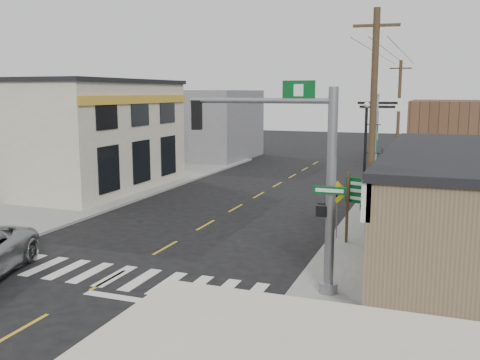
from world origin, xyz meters
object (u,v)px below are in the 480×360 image
(traffic_signal_pole, at_px, (306,168))
(guide_sign, at_px, (364,199))
(fire_hydrant, at_px, (381,248))
(utility_pole_far, at_px, (398,120))
(lamp_post, at_px, (366,148))
(utility_pole_near, at_px, (372,138))
(bare_tree, at_px, (400,158))
(dance_center_sign, at_px, (377,118))

(traffic_signal_pole, xyz_separation_m, guide_sign, (1.04, 5.77, -1.96))
(fire_hydrant, distance_m, utility_pole_far, 18.62)
(lamp_post, relative_size, utility_pole_far, 0.68)
(fire_hydrant, distance_m, utility_pole_near, 4.28)
(guide_sign, bearing_deg, bare_tree, 2.76)
(utility_pole_near, bearing_deg, traffic_signal_pole, -122.23)
(traffic_signal_pole, distance_m, guide_sign, 6.18)
(traffic_signal_pole, bearing_deg, fire_hydrant, 64.65)
(lamp_post, bearing_deg, traffic_signal_pole, -83.75)
(traffic_signal_pole, distance_m, utility_pole_far, 22.29)
(dance_center_sign, height_order, bare_tree, dance_center_sign)
(bare_tree, bearing_deg, fire_hydrant, -107.60)
(traffic_signal_pole, height_order, fire_hydrant, traffic_signal_pole)
(dance_center_sign, bearing_deg, utility_pole_far, 72.20)
(traffic_signal_pole, height_order, lamp_post, traffic_signal_pole)
(bare_tree, height_order, utility_pole_far, utility_pole_far)
(fire_hydrant, xyz_separation_m, utility_pole_near, (-0.39, -0.93, 4.16))
(bare_tree, distance_m, utility_pole_near, 2.60)
(fire_hydrant, bearing_deg, utility_pole_near, -113.00)
(fire_hydrant, relative_size, lamp_post, 0.13)
(traffic_signal_pole, relative_size, dance_center_sign, 1.07)
(utility_pole_near, height_order, utility_pole_far, utility_pole_near)
(guide_sign, height_order, dance_center_sign, dance_center_sign)
(dance_center_sign, xyz_separation_m, bare_tree, (2.15, -11.55, -0.98))
(guide_sign, xyz_separation_m, fire_hydrant, (0.90, -1.71, -1.48))
(traffic_signal_pole, xyz_separation_m, fire_hydrant, (1.94, 4.06, -3.45))
(guide_sign, bearing_deg, utility_pole_near, -61.23)
(lamp_post, bearing_deg, bare_tree, -65.28)
(lamp_post, height_order, utility_pole_far, utility_pole_far)
(traffic_signal_pole, relative_size, guide_sign, 2.22)
(dance_center_sign, relative_size, utility_pole_far, 0.73)
(guide_sign, bearing_deg, fire_hydrant, -44.32)
(bare_tree, height_order, utility_pole_near, utility_pole_near)
(utility_pole_near, bearing_deg, guide_sign, 94.95)
(utility_pole_far, bearing_deg, lamp_post, -97.40)
(utility_pole_far, bearing_deg, fire_hydrant, -90.02)
(guide_sign, bearing_deg, utility_pole_far, 107.81)
(traffic_signal_pole, height_order, utility_pole_near, utility_pole_near)
(utility_pole_near, bearing_deg, dance_center_sign, 89.56)
(bare_tree, xyz_separation_m, utility_pole_near, (-0.82, -2.27, 0.94))
(fire_hydrant, xyz_separation_m, dance_center_sign, (-1.72, 12.90, 4.20))
(guide_sign, xyz_separation_m, utility_pole_far, (0.02, 16.49, 2.34))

